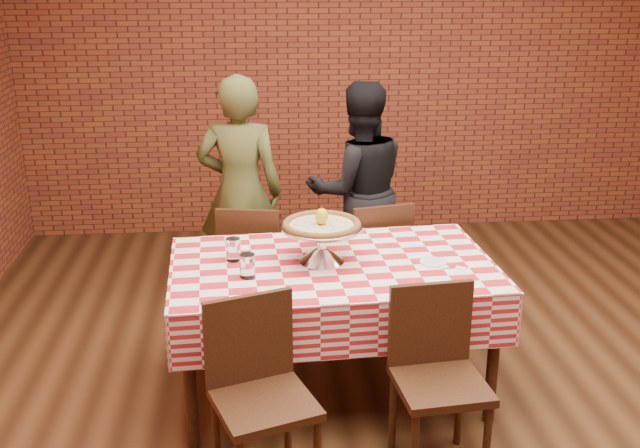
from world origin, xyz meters
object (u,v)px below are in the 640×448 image
at_px(condiment_caddy, 338,229).
at_px(water_glass_left, 247,266).
at_px(diner_olive, 240,192).
at_px(table, 332,328).
at_px(chair_near_left, 264,405).
at_px(chair_near_right, 440,387).
at_px(pizza, 322,226).
at_px(diner_black, 358,190).
at_px(pizza_stand, 322,244).
at_px(water_glass_right, 233,249).
at_px(chair_far_left, 254,266).
at_px(chair_far_right, 372,262).

bearing_deg(condiment_caddy, water_glass_left, -139.46).
bearing_deg(condiment_caddy, diner_olive, 119.58).
xyz_separation_m(table, chair_near_left, (-0.38, -0.82, 0.07)).
relative_size(chair_near_left, chair_near_right, 1.01).
relative_size(pizza, diner_black, 0.27).
height_order(pizza_stand, diner_black, diner_black).
bearing_deg(pizza, chair_near_right, -58.88).
xyz_separation_m(water_glass_right, chair_near_left, (0.14, -0.91, -0.38)).
xyz_separation_m(pizza, chair_near_left, (-0.33, -0.86, -0.51)).
xyz_separation_m(pizza_stand, pizza, (0.00, 0.00, 0.10)).
bearing_deg(diner_olive, diner_black, -166.78).
relative_size(table, condiment_caddy, 11.78).
xyz_separation_m(water_glass_left, condiment_caddy, (0.51, 0.48, 0.01)).
bearing_deg(pizza_stand, water_glass_right, 173.51).
xyz_separation_m(pizza, water_glass_right, (-0.46, 0.05, -0.14)).
height_order(table, diner_black, diner_black).
xyz_separation_m(pizza_stand, chair_near_left, (-0.33, -0.86, -0.41)).
distance_m(chair_near_left, chair_far_left, 1.62).
height_order(water_glass_right, chair_far_left, water_glass_right).
bearing_deg(water_glass_left, diner_olive, 92.15).
bearing_deg(pizza_stand, diner_black, 73.69).
bearing_deg(diner_black, pizza, 66.50).
bearing_deg(chair_far_right, diner_olive, -40.72).
relative_size(table, chair_near_left, 1.89).
distance_m(pizza_stand, diner_black, 1.34).
relative_size(water_glass_left, diner_black, 0.08).
distance_m(pizza, condiment_caddy, 0.35).
height_order(pizza, chair_far_left, pizza).
relative_size(pizza_stand, chair_far_right, 0.50).
bearing_deg(chair_near_right, chair_far_right, 86.99).
bearing_deg(condiment_caddy, pizza, -114.86).
distance_m(water_glass_right, chair_near_right, 1.30).
height_order(chair_far_right, diner_black, diner_black).
bearing_deg(pizza_stand, chair_near_right, -58.88).
distance_m(water_glass_left, diner_black, 1.65).
distance_m(diner_olive, diner_black, 0.82).
relative_size(water_glass_left, water_glass_right, 1.00).
xyz_separation_m(water_glass_right, diner_olive, (0.02, 1.15, -0.03)).
bearing_deg(chair_far_right, diner_black, -100.11).
bearing_deg(pizza_stand, table, -31.51).
bearing_deg(diner_olive, pizza, 117.78).
bearing_deg(condiment_caddy, diner_black, 73.14).
xyz_separation_m(chair_near_right, chair_far_left, (-0.83, 1.54, -0.01)).
xyz_separation_m(chair_near_right, diner_black, (-0.09, 2.05, 0.32)).
height_order(water_glass_left, diner_olive, diner_olive).
relative_size(table, water_glass_left, 13.67).
xyz_separation_m(table, pizza, (-0.05, 0.03, 0.58)).
bearing_deg(chair_near_right, table, 113.38).
relative_size(water_glass_left, chair_far_right, 0.14).
relative_size(chair_near_left, chair_far_right, 1.02).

